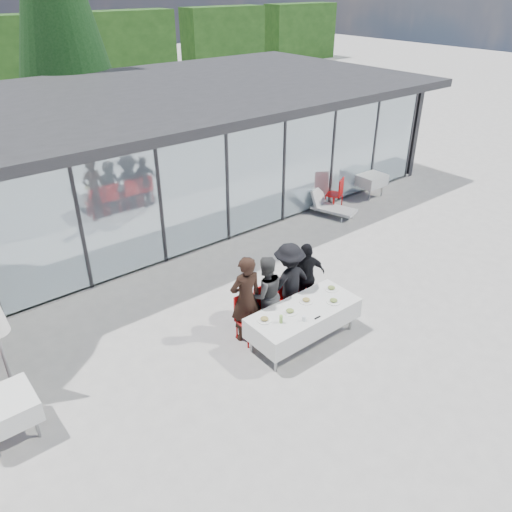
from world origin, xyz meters
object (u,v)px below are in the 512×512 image
(spare_table_right, at_px, (370,180))
(spare_chair_a, at_px, (370,172))
(diner_d, at_px, (306,277))
(juice_bottle, at_px, (281,319))
(diner_chair_b, at_px, (266,306))
(diner_chair_a, at_px, (247,315))
(plate_b, at_px, (290,311))
(diner_c, at_px, (289,282))
(diner_chair_d, at_px, (306,287))
(plate_d, at_px, (331,288))
(plate_c, at_px, (306,300))
(plate_a, at_px, (264,319))
(diner_chair_c, at_px, (289,295))
(dining_table, at_px, (304,318))
(folded_eyeglasses, at_px, (317,318))
(spare_chair_b, at_px, (337,192))
(diner_a, at_px, (246,299))
(plate_extra, at_px, (334,301))
(spare_table_left, at_px, (6,408))
(lounger, at_px, (329,206))
(diner_b, at_px, (265,294))

(spare_table_right, height_order, spare_chair_a, spare_chair_a)
(diner_d, xyz_separation_m, juice_bottle, (-1.43, -0.83, 0.05))
(diner_chair_b, bearing_deg, diner_chair_a, 180.00)
(diner_chair_b, bearing_deg, plate_b, -87.49)
(diner_c, distance_m, diner_chair_d, 0.58)
(plate_d, bearing_deg, plate_c, 179.42)
(plate_a, bearing_deg, plate_b, -11.22)
(diner_c, distance_m, diner_chair_c, 0.32)
(dining_table, distance_m, folded_eyeglasses, 0.43)
(diner_c, distance_m, plate_a, 1.28)
(plate_d, xyz_separation_m, spare_chair_b, (4.34, 3.90, -0.24))
(diner_a, relative_size, plate_extra, 6.50)
(diner_chair_d, bearing_deg, diner_c, 176.71)
(plate_extra, xyz_separation_m, folded_eyeglasses, (-0.61, -0.18, -0.02))
(diner_chair_d, bearing_deg, plate_extra, -101.41)
(juice_bottle, bearing_deg, spare_table_right, 29.16)
(diner_chair_b, relative_size, spare_chair_b, 1.00)
(dining_table, bearing_deg, plate_b, 164.52)
(diner_a, distance_m, spare_chair_b, 6.89)
(diner_chair_d, xyz_separation_m, spare_table_left, (-5.94, 0.38, 0.02))
(diner_a, distance_m, plate_extra, 1.72)
(diner_c, xyz_separation_m, plate_a, (-1.13, -0.59, -0.08))
(diner_c, relative_size, juice_bottle, 10.75)
(plate_extra, height_order, spare_table_right, plate_extra)
(diner_d, distance_m, plate_d, 0.64)
(diner_chair_c, height_order, spare_chair_b, same)
(spare_table_left, height_order, spare_table_right, same)
(diner_chair_c, relative_size, juice_bottle, 6.13)
(diner_chair_b, relative_size, spare_table_right, 1.13)
(diner_a, relative_size, lounger, 1.25)
(plate_c, bearing_deg, folded_eyeglasses, -111.89)
(dining_table, relative_size, plate_extra, 8.07)
(dining_table, relative_size, diner_d, 1.45)
(dining_table, distance_m, diner_chair_d, 1.09)
(diner_b, xyz_separation_m, lounger, (5.12, 3.14, -0.56))
(spare_table_right, bearing_deg, diner_c, -152.93)
(plate_a, distance_m, spare_chair_a, 9.33)
(dining_table, height_order, diner_a, diner_a)
(diner_d, bearing_deg, spare_chair_b, -134.60)
(diner_a, relative_size, plate_a, 6.50)
(diner_chair_c, height_order, spare_table_left, diner_chair_c)
(diner_chair_a, bearing_deg, diner_b, 3.32)
(diner_d, distance_m, folded_eyeglasses, 1.40)
(diner_chair_d, bearing_deg, diner_chair_c, 180.00)
(diner_c, bearing_deg, spare_chair_b, -143.64)
(diner_a, height_order, diner_c, diner_a)
(diner_chair_c, bearing_deg, plate_d, -45.13)
(diner_chair_b, height_order, plate_a, diner_chair_b)
(diner_chair_c, height_order, plate_d, diner_chair_c)
(plate_d, relative_size, plate_extra, 1.00)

